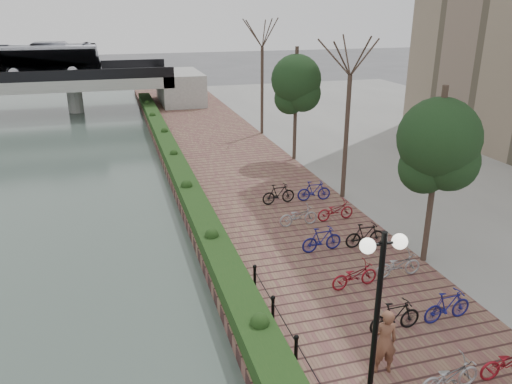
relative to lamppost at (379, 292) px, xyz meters
name	(u,v)px	position (x,y,z in m)	size (l,w,h in m)	color
promenade	(258,199)	(1.87, 15.08, -3.74)	(8.00, 75.00, 0.50)	brown
hedge	(184,179)	(-1.53, 17.58, -3.19)	(1.10, 56.00, 0.60)	#173814
lamppost	(379,292)	(0.00, 0.00, 0.00)	(1.02, 0.32, 4.84)	black
pedestrian	(384,341)	(1.26, 1.54, -2.57)	(0.67, 0.44, 1.84)	brown
bicycle_parking	(361,254)	(3.37, 6.82, -3.02)	(2.40, 14.69, 1.00)	#9C9CA0
street_trees	(381,153)	(5.87, 10.26, -0.30)	(3.20, 37.12, 6.80)	#382921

